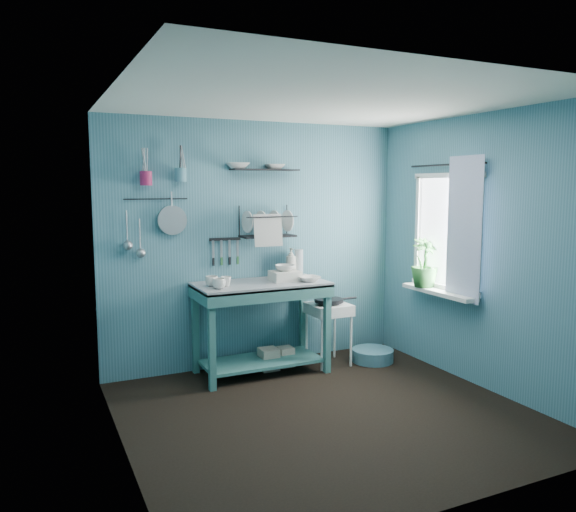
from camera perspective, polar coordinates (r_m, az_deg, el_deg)
name	(u,v)px	position (r m, az deg, el deg)	size (l,w,h in m)	color
floor	(326,413)	(4.78, 3.93, -15.65)	(3.20, 3.20, 0.00)	black
ceiling	(329,100)	(4.45, 4.22, 15.52)	(3.20, 3.20, 0.00)	silver
wall_back	(257,244)	(5.79, -3.18, 1.19)	(3.20, 3.20, 0.00)	#3C6D7C
wall_front	(461,295)	(3.24, 17.14, -3.83)	(3.20, 3.20, 0.00)	#3C6D7C
wall_left	(119,276)	(3.93, -16.77, -1.93)	(3.00, 3.00, 0.00)	#3C6D7C
wall_right	(481,252)	(5.40, 19.05, 0.38)	(3.00, 3.00, 0.00)	#3C6D7C
work_counter	(261,328)	(5.59, -2.73, -7.30)	(1.29, 0.64, 0.91)	#336D68
mug_left	(219,284)	(5.18, -7.01, -2.81)	(0.12, 0.12, 0.10)	silver
mug_mid	(226,281)	(5.30, -6.32, -2.59)	(0.10, 0.10, 0.09)	silver
mug_right	(212,281)	(5.32, -7.75, -2.55)	(0.12, 0.12, 0.10)	silver
wash_tub	(285,276)	(5.57, -0.30, -2.04)	(0.28, 0.22, 0.10)	beige
tub_bowl	(285,268)	(5.56, -0.30, -1.22)	(0.20, 0.20, 0.06)	silver
soap_bottle	(291,262)	(5.82, 0.31, -0.65)	(0.12, 0.12, 0.30)	beige
water_bottle	(299,262)	(5.89, 1.10, -0.66)	(0.09, 0.09, 0.28)	#ABB6BE
counter_bowl	(309,279)	(5.54, 2.14, -2.33)	(0.22, 0.22, 0.05)	silver
hotplate_stand	(328,334)	(5.91, 4.13, -7.90)	(0.40, 0.40, 0.64)	white
frying_pan	(329,300)	(5.82, 4.17, -4.50)	(0.30, 0.30, 0.04)	black
knife_strip	(225,239)	(5.64, -6.42, 1.72)	(0.32, 0.02, 0.03)	black
dish_rack	(268,221)	(5.68, -2.07, 3.54)	(0.55, 0.24, 0.32)	black
upper_shelf	(265,170)	(5.69, -2.37, 8.75)	(0.70, 0.18, 0.01)	black
shelf_bowl_left	(238,169)	(5.59, -5.12, 8.80)	(0.23, 0.23, 0.06)	silver
shelf_bowl_right	(275,170)	(5.73, -1.35, 8.77)	(0.20, 0.20, 0.05)	silver
utensil_cup_magenta	(146,178)	(5.36, -14.23, 7.66)	(0.11, 0.11, 0.13)	#AA1F50
utensil_cup_teal	(181,175)	(5.44, -10.86, 8.10)	(0.11, 0.11, 0.13)	teal
colander	(172,220)	(5.45, -11.68, 3.58)	(0.28, 0.28, 0.03)	#96989D
ladle_outer	(127,227)	(5.38, -16.06, 2.87)	(0.01, 0.01, 0.30)	#96989D
ladle_inner	(140,235)	(5.41, -14.83, 2.10)	(0.01, 0.01, 0.30)	#96989D
hook_rail	(156,199)	(5.43, -13.26, 5.66)	(0.01, 0.01, 0.60)	black
window_glass	(447,232)	(5.71, 15.86, 2.35)	(1.10, 1.10, 0.00)	white
windowsill	(438,292)	(5.73, 15.02, -3.56)	(0.16, 0.95, 0.04)	white
curtain	(464,229)	(5.44, 17.43, 2.60)	(1.35, 1.35, 0.00)	white
curtain_rod	(446,165)	(5.67, 15.74, 8.90)	(0.02, 0.02, 1.05)	black
potted_plant	(425,263)	(5.84, 13.70, -0.65)	(0.28, 0.28, 0.50)	#2A692B
storage_tin_large	(269,359)	(5.77, -1.97, -10.41)	(0.18, 0.18, 0.22)	tan
storage_tin_small	(285,357)	(5.88, -0.26, -10.18)	(0.15, 0.15, 0.20)	tan
floor_basin	(373,355)	(6.11, 8.59, -9.93)	(0.44, 0.44, 0.13)	teal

